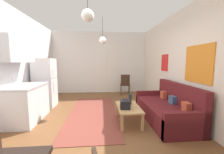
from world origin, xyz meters
TOP-DOWN VIEW (x-y plane):
  - ground_plane at (0.00, 0.00)m, footprint 4.84×7.23m
  - wall_back at (0.01, 3.36)m, footprint 4.44×0.13m
  - wall_right at (2.17, 0.00)m, footprint 0.12×6.83m
  - area_rug at (-0.19, 0.68)m, footprint 1.30×3.02m
  - couch at (1.69, 0.12)m, footprint 0.90×1.91m
  - coffee_table at (0.68, 0.03)m, footprint 0.52×0.92m
  - bamboo_vase at (0.75, 0.22)m, footprint 0.09×0.09m
  - handbag at (0.58, -0.08)m, footprint 0.25×0.29m
  - refrigerator at (-1.76, 1.43)m, footprint 0.61×0.59m
  - kitchen_counter at (-1.80, 0.34)m, footprint 0.65×1.14m
  - accent_chair at (1.09, 2.74)m, footprint 0.47×0.45m
  - pendant_lamp_near at (-0.18, -0.64)m, footprint 0.21×0.21m
  - pendant_lamp_far at (0.10, 1.25)m, footprint 0.22×0.22m

SIDE VIEW (x-z plane):
  - ground_plane at x=0.00m, z-range -0.10..0.00m
  - area_rug at x=-0.19m, z-range 0.00..0.01m
  - couch at x=1.69m, z-range -0.18..0.73m
  - coffee_table at x=0.68m, z-range 0.15..0.54m
  - handbag at x=0.58m, z-range 0.35..0.64m
  - accent_chair at x=1.09m, z-range 0.05..0.95m
  - bamboo_vase at x=0.75m, z-range 0.29..0.76m
  - kitchen_counter at x=-1.80m, z-range -0.26..1.76m
  - refrigerator at x=-1.76m, z-range 0.00..1.55m
  - wall_back at x=0.01m, z-range -0.01..2.80m
  - wall_right at x=2.17m, z-range 0.00..2.81m
  - pendant_lamp_far at x=0.10m, z-range 1.70..2.51m
  - pendant_lamp_near at x=-0.18m, z-range 1.88..2.57m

